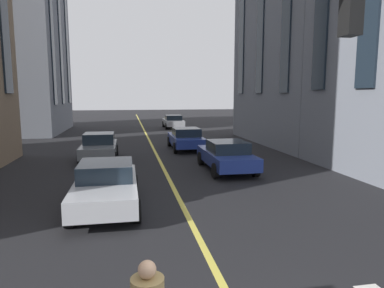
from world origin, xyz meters
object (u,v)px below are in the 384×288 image
(car_silver_mid, at_px, (173,121))
(car_blue_oncoming, at_px, (226,155))
(car_silver_far, at_px, (106,185))
(car_blue_near, at_px, (186,138))
(car_grey_parked_b, at_px, (99,146))

(car_silver_mid, distance_m, car_blue_oncoming, 20.79)
(car_blue_oncoming, bearing_deg, car_silver_mid, -0.92)
(car_silver_mid, bearing_deg, car_silver_far, 167.91)
(car_blue_near, bearing_deg, car_blue_oncoming, -173.27)
(car_silver_far, height_order, car_blue_oncoming, same)
(car_grey_parked_b, xyz_separation_m, car_silver_mid, (16.92, -6.21, 0.00))
(car_silver_far, distance_m, car_blue_near, 11.65)
(car_grey_parked_b, relative_size, car_silver_mid, 0.89)
(car_grey_parked_b, bearing_deg, car_blue_near, -63.00)
(car_blue_near, xyz_separation_m, car_blue_oncoming, (-6.47, -0.76, 0.00))
(car_silver_far, height_order, car_silver_mid, same)
(car_blue_oncoming, bearing_deg, car_silver_far, 130.76)
(car_blue_near, bearing_deg, car_silver_far, 158.39)
(car_grey_parked_b, height_order, car_silver_mid, car_grey_parked_b)
(car_grey_parked_b, distance_m, car_blue_near, 5.73)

